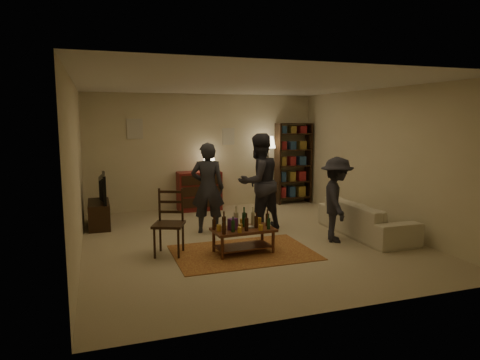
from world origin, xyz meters
name	(u,v)px	position (x,y,z in m)	size (l,w,h in m)	color
floor	(246,240)	(0.00, 0.00, 0.00)	(6.00, 6.00, 0.00)	#C6B793
room_shell	(177,132)	(-0.65, 2.98, 1.81)	(6.00, 6.00, 6.00)	beige
rug	(243,252)	(-0.29, -0.70, 0.01)	(2.20, 1.50, 0.01)	maroon
coffee_table	(243,230)	(-0.30, -0.69, 0.37)	(1.00, 0.58, 0.74)	brown
dining_chair	(170,219)	(-1.41, -0.36, 0.56)	(0.59, 0.59, 1.05)	black
tv_stand	(99,208)	(-2.44, 1.80, 0.38)	(0.40, 1.00, 1.06)	black
dresser	(200,190)	(-0.19, 2.71, 0.48)	(1.00, 0.50, 1.36)	maroon
bookshelf	(293,162)	(2.25, 2.78, 1.03)	(0.90, 0.34, 2.02)	black
floor_lamp	(268,147)	(1.51, 2.65, 1.45)	(0.36, 0.36, 1.70)	black
sofa	(366,219)	(2.20, -0.40, 0.30)	(2.08, 0.81, 0.61)	beige
person_left	(208,188)	(-0.51, 0.69, 0.85)	(0.62, 0.41, 1.70)	#25262D
person_right	(259,182)	(0.47, 0.60, 0.93)	(0.90, 0.70, 1.85)	#27272E
person_by_sofa	(336,200)	(1.46, -0.58, 0.74)	(0.95, 0.55, 1.48)	#232229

